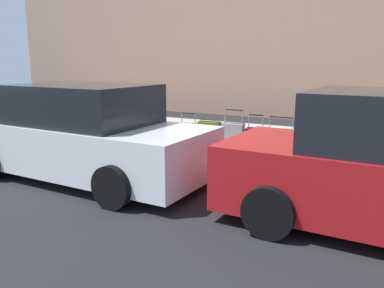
# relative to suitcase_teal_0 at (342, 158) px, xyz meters

# --- Properties ---
(ground_plane) EXTENTS (40.00, 40.00, 0.00)m
(ground_plane) POSITION_rel_suitcase_teal_0_xyz_m (3.97, 0.52, -0.40)
(ground_plane) COLOR black
(sidewalk_curb) EXTENTS (18.00, 5.00, 0.14)m
(sidewalk_curb) POSITION_rel_suitcase_teal_0_xyz_m (3.97, -1.98, -0.33)
(sidewalk_curb) COLOR #ADA89E
(sidewalk_curb) RESTS_ON ground_plane
(suitcase_teal_0) EXTENTS (0.47, 0.22, 0.84)m
(suitcase_teal_0) POSITION_rel_suitcase_teal_0_xyz_m (0.00, 0.00, 0.00)
(suitcase_teal_0) COLOR #0F606B
(suitcase_teal_0) RESTS_ON sidewalk_curb
(suitcase_navy_1) EXTENTS (0.47, 0.20, 0.71)m
(suitcase_navy_1) POSITION_rel_suitcase_teal_0_xyz_m (0.54, 0.01, 0.07)
(suitcase_navy_1) COLOR navy
(suitcase_navy_1) RESTS_ON sidewalk_curb
(suitcase_red_2) EXTENTS (0.51, 0.26, 0.93)m
(suitcase_red_2) POSITION_rel_suitcase_teal_0_xyz_m (1.10, 0.05, 0.07)
(suitcase_red_2) COLOR red
(suitcase_red_2) RESTS_ON sidewalk_curb
(suitcase_maroon_3) EXTENTS (0.35, 0.26, 0.94)m
(suitcase_maroon_3) POSITION_rel_suitcase_teal_0_xyz_m (1.60, 0.01, 0.08)
(suitcase_maroon_3) COLOR maroon
(suitcase_maroon_3) RESTS_ON sidewalk_curb
(suitcase_silver_4) EXTENTS (0.43, 0.24, 1.01)m
(suitcase_silver_4) POSITION_rel_suitcase_teal_0_xyz_m (2.06, -0.01, 0.11)
(suitcase_silver_4) COLOR #9EA0A8
(suitcase_silver_4) RESTS_ON sidewalk_curb
(suitcase_olive_5) EXTENTS (0.46, 0.25, 0.78)m
(suitcase_olive_5) POSITION_rel_suitcase_teal_0_xyz_m (2.57, 0.02, 0.10)
(suitcase_olive_5) COLOR #59601E
(suitcase_olive_5) RESTS_ON sidewalk_curb
(suitcase_black_6) EXTENTS (0.38, 0.25, 0.89)m
(suitcase_black_6) POSITION_rel_suitcase_teal_0_xyz_m (3.06, 0.02, 0.07)
(suitcase_black_6) COLOR black
(suitcase_black_6) RESTS_ON sidewalk_curb
(suitcase_teal_7) EXTENTS (0.48, 0.21, 0.57)m
(suitcase_teal_7) POSITION_rel_suitcase_teal_0_xyz_m (3.56, -0.01, -0.00)
(suitcase_teal_7) COLOR #0F606B
(suitcase_teal_7) RESTS_ON sidewalk_curb
(suitcase_navy_8) EXTENTS (0.38, 0.21, 0.83)m
(suitcase_navy_8) POSITION_rel_suitcase_teal_0_xyz_m (4.07, 0.05, 0.02)
(suitcase_navy_8) COLOR navy
(suitcase_navy_8) RESTS_ON sidewalk_curb
(fire_hydrant) EXTENTS (0.39, 0.21, 0.80)m
(fire_hydrant) POSITION_rel_suitcase_teal_0_xyz_m (4.69, 0.06, 0.16)
(fire_hydrant) COLOR #99999E
(fire_hydrant) RESTS_ON sidewalk_curb
(bollard_post) EXTENTS (0.14, 0.14, 0.66)m
(bollard_post) POSITION_rel_suitcase_teal_0_xyz_m (5.44, 0.21, 0.07)
(bollard_post) COLOR brown
(bollard_post) RESTS_ON sidewalk_curb
(parked_car_white_1) EXTENTS (4.66, 2.15, 1.67)m
(parked_car_white_1) POSITION_rel_suitcase_teal_0_xyz_m (4.08, 2.01, 0.38)
(parked_car_white_1) COLOR silver
(parked_car_white_1) RESTS_ON ground_plane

